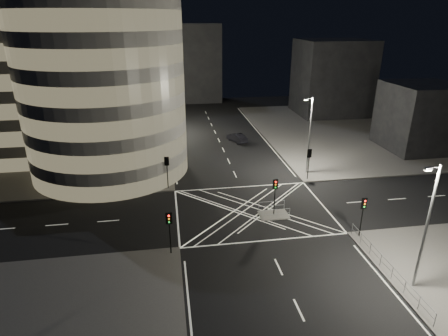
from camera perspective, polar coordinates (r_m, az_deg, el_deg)
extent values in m
plane|color=black|center=(40.66, 4.26, -6.42)|extent=(120.00, 120.00, 0.00)
cube|color=#54524F|center=(67.86, -26.13, 3.24)|extent=(42.00, 42.00, 0.15)
cube|color=#54524F|center=(74.76, 21.66, 5.53)|extent=(42.00, 42.00, 0.15)
cube|color=slate|center=(39.82, 7.57, -7.09)|extent=(3.00, 2.00, 0.15)
cylinder|color=gray|center=(49.78, -18.01, 13.28)|extent=(20.00, 20.00, 25.00)
cube|color=gray|center=(61.67, -26.14, 13.65)|extent=(20.00, 18.00, 25.00)
cube|color=gray|center=(78.36, -19.47, 14.83)|extent=(24.00, 16.00, 22.00)
cube|color=black|center=(83.15, 16.12, 13.11)|extent=(14.00, 12.00, 15.00)
cube|color=black|center=(65.25, 27.75, 6.95)|extent=(10.00, 10.00, 10.00)
cube|color=black|center=(93.44, -6.34, 15.54)|extent=(18.00, 8.00, 18.00)
cylinder|color=black|center=(47.20, -10.71, -0.25)|extent=(0.32, 0.32, 3.19)
ellipsoid|color=black|center=(46.25, -10.94, 2.88)|extent=(4.13, 4.13, 4.75)
cylinder|color=black|center=(52.73, -10.61, 2.43)|extent=(0.32, 0.32, 3.67)
ellipsoid|color=black|center=(51.79, -10.85, 5.68)|extent=(4.67, 4.67, 5.37)
cylinder|color=black|center=(58.41, -10.52, 4.40)|extent=(0.32, 0.32, 3.73)
ellipsoid|color=black|center=(57.61, -10.72, 7.19)|extent=(3.91, 3.91, 4.50)
cylinder|color=black|center=(64.10, -10.45, 6.22)|extent=(0.32, 0.32, 4.23)
ellipsoid|color=black|center=(63.27, -10.66, 9.19)|extent=(4.74, 4.74, 5.45)
cylinder|color=black|center=(69.98, -10.36, 7.26)|extent=(0.32, 0.32, 3.56)
ellipsoid|color=black|center=(69.29, -10.54, 9.69)|extent=(4.58, 4.58, 5.26)
cylinder|color=black|center=(45.16, -8.60, -1.28)|extent=(0.12, 0.12, 3.00)
cube|color=black|center=(44.43, -8.74, 1.03)|extent=(0.28, 0.22, 0.90)
cube|color=black|center=(44.43, -8.74, 1.03)|extent=(0.55, 0.04, 1.10)
cylinder|color=black|center=(33.07, -8.21, -10.53)|extent=(0.12, 0.12, 3.00)
cube|color=black|center=(32.07, -8.40, -7.59)|extent=(0.28, 0.22, 0.90)
cube|color=black|center=(32.07, -8.40, -7.59)|extent=(0.55, 0.04, 1.10)
cylinder|color=black|center=(48.35, 12.71, 0.01)|extent=(0.12, 0.12, 3.00)
cube|color=black|center=(47.67, 12.90, 2.19)|extent=(0.28, 0.22, 0.90)
cube|color=black|center=(47.67, 12.90, 2.19)|extent=(0.55, 0.04, 1.10)
cylinder|color=black|center=(37.31, 20.16, -7.73)|extent=(0.12, 0.12, 3.00)
cube|color=black|center=(36.43, 20.56, -5.06)|extent=(0.28, 0.22, 0.90)
cube|color=black|center=(36.43, 20.56, -5.06)|extent=(0.55, 0.04, 1.10)
cylinder|color=black|center=(39.09, 7.68, -5.07)|extent=(0.12, 0.12, 3.00)
cube|color=black|center=(38.25, 7.83, -2.47)|extent=(0.28, 0.22, 0.90)
cube|color=black|center=(38.25, 7.83, -2.47)|extent=(0.55, 0.04, 1.10)
cylinder|color=slate|center=(48.87, -9.75, 4.84)|extent=(0.20, 0.20, 10.00)
cylinder|color=slate|center=(47.68, -9.58, 10.44)|extent=(0.90, 0.10, 0.10)
cube|color=slate|center=(47.70, -9.02, 10.36)|extent=(0.50, 0.25, 0.18)
cube|color=white|center=(47.72, -9.01, 10.23)|extent=(0.42, 0.20, 0.05)
cylinder|color=slate|center=(66.30, -9.71, 9.36)|extent=(0.20, 0.20, 10.00)
cylinder|color=slate|center=(65.43, -9.58, 13.53)|extent=(0.90, 0.10, 0.10)
cube|color=slate|center=(65.44, -9.17, 13.47)|extent=(0.50, 0.25, 0.18)
cube|color=white|center=(65.45, -9.17, 13.37)|extent=(0.42, 0.20, 0.05)
cylinder|color=slate|center=(49.38, 12.90, 4.78)|extent=(0.20, 0.20, 10.00)
cylinder|color=slate|center=(48.05, 12.89, 10.29)|extent=(0.90, 0.10, 0.10)
cube|color=slate|center=(47.91, 12.37, 10.18)|extent=(0.50, 0.25, 0.18)
cube|color=white|center=(47.93, 12.36, 10.05)|extent=(0.42, 0.20, 0.05)
cylinder|color=slate|center=(30.90, 28.41, -8.19)|extent=(0.20, 0.20, 10.00)
cylinder|color=slate|center=(28.72, 29.42, 0.14)|extent=(0.90, 0.10, 0.10)
cube|color=slate|center=(28.48, 28.66, -0.10)|extent=(0.50, 0.25, 0.18)
cube|color=white|center=(28.52, 28.63, -0.30)|extent=(0.42, 0.20, 0.05)
cube|color=slate|center=(33.75, 23.49, -13.56)|extent=(0.06, 11.70, 1.10)
cube|color=slate|center=(38.77, 7.98, -6.92)|extent=(2.80, 0.06, 1.10)
cube|color=slate|center=(40.29, 7.26, -5.70)|extent=(2.80, 0.06, 1.10)
imported|color=black|center=(62.34, 1.99, 4.64)|extent=(3.08, 4.62, 1.44)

